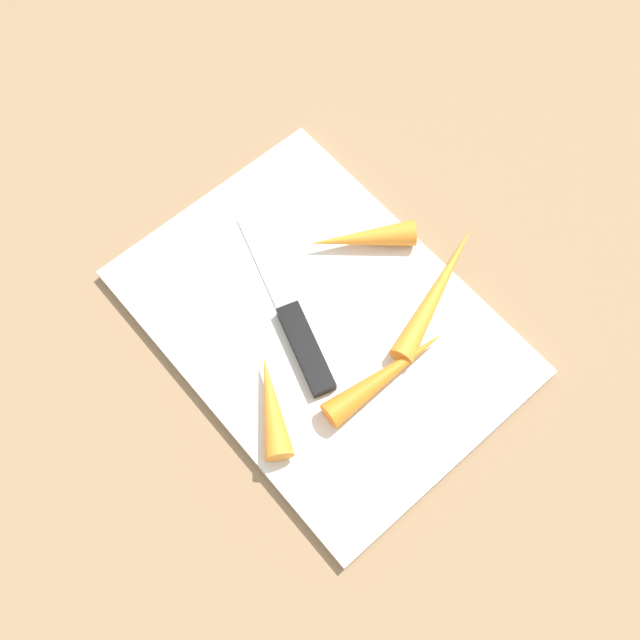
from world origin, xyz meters
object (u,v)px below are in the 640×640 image
Objects in this scene: carrot_short at (362,238)px; carrot_long at (388,374)px; carrot_longest at (438,289)px; cutting_board at (320,322)px; knife at (300,336)px; carrot_shortest at (272,406)px.

carrot_short is 0.78× the size of carrot_long.
carrot_long is at bearing 91.68° from carrot_short.
carrot_short is 0.66× the size of carrot_longest.
knife is at bearing -85.02° from cutting_board.
carrot_short is (-0.03, 0.08, 0.02)m from cutting_board.
carrot_shortest reaches higher than knife.
cutting_board is 0.10m from carrot_shortest.
carrot_short is at bearing 112.51° from cutting_board.
carrot_short is 0.14m from carrot_long.
knife is at bearing -29.73° from carrot_shortest.
carrot_long is 0.84× the size of carrot_longest.
carrot_long is (0.12, -0.08, -0.00)m from carrot_short.
cutting_board is 0.09m from carrot_short.
carrot_longest is 1.69× the size of carrot_shortest.
cutting_board is at bearing 99.67° from carrot_long.
carrot_longest is 0.19m from carrot_shortest.
carrot_longest is (0.05, 0.10, 0.02)m from cutting_board.
carrot_shortest is (0.04, -0.06, 0.01)m from knife.
carrot_short is (-0.04, 0.11, 0.01)m from knife.
carrot_short is at bearing -36.47° from carrot_shortest.
carrot_short and carrot_long have the same top height.
knife is 0.09m from carrot_long.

